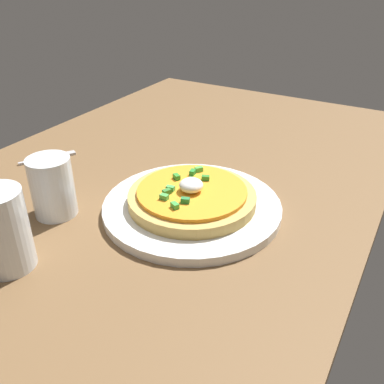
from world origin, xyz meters
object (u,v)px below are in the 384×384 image
Objects in this scene: pizza at (192,196)px; cup_near at (53,190)px; fork at (53,157)px; cup_far at (2,232)px; plate at (192,207)px.

cup_near reaches higher than pizza.
cup_near is at bearing 121.51° from pizza.
cup_near is at bearing -102.15° from fork.
cup_far reaches higher than cup_near.
pizza is 27.62cm from cup_far.
cup_near is at bearing 18.37° from cup_far.
cup_far is (-23.57, 14.14, 2.65)cm from pizza.
cup_near reaches higher than plate.
fork is (26.86, 19.90, -5.12)cm from cup_far.
fork is (14.48, 15.78, -3.95)cm from cup_near.
plate is 2.97× the size of cup_near.
pizza reaches higher than fork.
plate is 2.79× the size of fork.
pizza is (-0.02, 0.01, 1.98)cm from plate.
fork is (3.29, 34.04, -2.47)cm from pizza.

